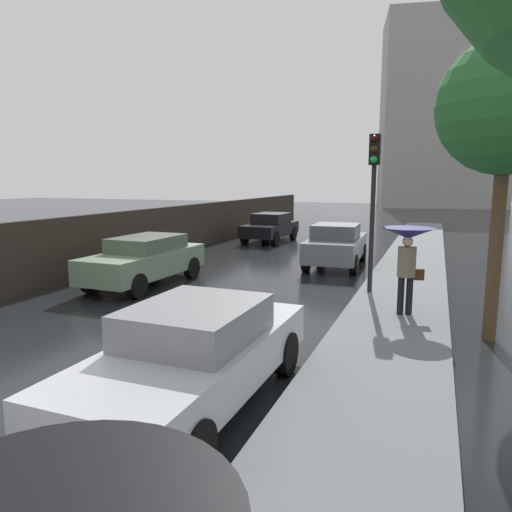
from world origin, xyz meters
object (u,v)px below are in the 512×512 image
Objects in this scene: traffic_light at (373,184)px; street_tree_near at (507,108)px; car_black_far_lane at (270,227)px; pedestrian_with_umbrella_far at (408,245)px; car_grey_mid_road at (336,245)px; car_silver_behind_camera at (195,354)px; car_green_near_kerb at (145,259)px.

street_tree_near is (2.58, -2.55, 1.35)m from traffic_light.
pedestrian_with_umbrella_far is at bearing 123.97° from car_black_far_lane.
car_grey_mid_road is 0.93× the size of car_silver_behind_camera.
street_tree_near is at bearing 127.67° from car_black_far_lane.
pedestrian_with_umbrella_far is (7.25, -1.00, 0.89)m from car_green_near_kerb.
car_silver_behind_camera is 1.12× the size of traffic_light.
pedestrian_with_umbrella_far is 3.16m from street_tree_near.
traffic_light is (1.72, -4.18, 2.16)m from car_grey_mid_road.
car_black_far_lane is at bearing -72.51° from pedestrian_with_umbrella_far.
pedestrian_with_umbrella_far is 0.47× the size of traffic_light.
pedestrian_with_umbrella_far reaches higher than car_silver_behind_camera.
traffic_light is (6.15, -9.83, 2.20)m from car_black_far_lane.
car_black_far_lane is 11.80m from traffic_light.
traffic_light reaches higher than pedestrian_with_umbrella_far.
car_black_far_lane is (-4.78, 16.76, 0.00)m from car_silver_behind_camera.
car_green_near_kerb is at bearing 91.86° from car_black_far_lane.
car_grey_mid_road is 11.11m from car_silver_behind_camera.
car_silver_behind_camera is at bearing -132.05° from street_tree_near.
car_green_near_kerb is 1.02× the size of car_grey_mid_road.
pedestrian_with_umbrella_far is at bearing -61.54° from traffic_light.
car_green_near_kerb is 9.68m from street_tree_near.
car_green_near_kerb reaches higher than car_black_far_lane.
car_grey_mid_road is at bearing 92.76° from car_silver_behind_camera.
pedestrian_with_umbrella_far reaches higher than car_black_far_lane.
car_grey_mid_road is at bearing -130.86° from car_green_near_kerb.
car_silver_behind_camera is 5.70m from pedestrian_with_umbrella_far.
car_black_far_lane reaches higher than car_silver_behind_camera.
car_black_far_lane is 0.73× the size of street_tree_near.
car_green_near_kerb is at bearing -21.85° from pedestrian_with_umbrella_far.
street_tree_near is at bearing 170.32° from car_green_near_kerb.
traffic_light is at bearing 79.76° from car_silver_behind_camera.
car_silver_behind_camera is at bearing 108.40° from car_black_far_lane.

